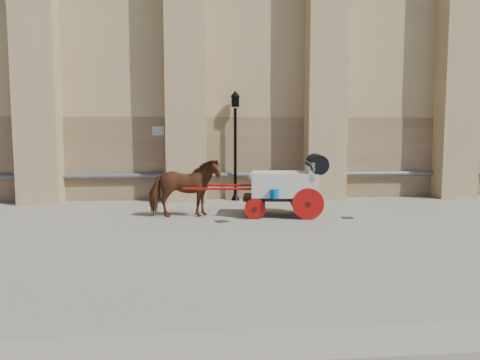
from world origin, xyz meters
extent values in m
plane|color=slate|center=(0.00, 0.00, 0.00)|extent=(90.00, 90.00, 0.00)
cube|color=#947856|center=(2.00, 4.15, 1.50)|extent=(44.00, 0.35, 3.00)
cylinder|color=#59595B|center=(2.00, 3.88, 0.90)|extent=(42.00, 0.18, 0.18)
cube|color=beige|center=(-2.00, 3.97, 2.50)|extent=(0.42, 0.04, 0.32)
imported|color=#5E2D13|center=(-1.02, 0.43, 0.85)|extent=(2.07, 1.07, 1.70)
cube|color=black|center=(1.78, 0.39, 0.54)|extent=(2.30, 1.29, 0.12)
cube|color=beige|center=(1.88, 0.37, 0.94)|extent=(2.04, 1.50, 0.69)
cube|color=beige|center=(2.62, 0.26, 1.34)|extent=(0.32, 1.25, 0.54)
cube|color=beige|center=(1.05, 0.49, 1.19)|extent=(0.50, 1.13, 0.10)
cylinder|color=black|center=(2.81, 0.24, 1.54)|extent=(0.73, 1.30, 0.55)
cylinder|color=#A70C09|center=(2.43, -0.33, 0.45)|extent=(0.89, 0.19, 0.89)
cylinder|color=#A70C09|center=(2.61, 0.89, 0.45)|extent=(0.89, 0.19, 0.89)
cylinder|color=#A70C09|center=(0.96, -0.12, 0.30)|extent=(0.60, 0.14, 0.59)
cylinder|color=#A70C09|center=(1.14, 1.10, 0.30)|extent=(0.60, 0.14, 0.59)
cylinder|color=#A70C09|center=(0.10, 0.18, 0.84)|extent=(2.36, 0.41, 0.07)
cylinder|color=#A70C09|center=(0.23, 1.06, 0.84)|extent=(2.36, 0.41, 0.07)
cylinder|color=#015EC0|center=(1.49, -0.27, 0.74)|extent=(0.26, 0.26, 0.26)
cylinder|color=black|center=(0.74, 3.68, 1.65)|extent=(0.11, 0.11, 3.31)
cone|color=black|center=(0.74, 3.68, 0.17)|extent=(0.33, 0.33, 0.33)
cube|color=black|center=(0.74, 3.68, 3.54)|extent=(0.26, 0.26, 0.39)
cone|color=black|center=(0.74, 3.68, 3.81)|extent=(0.37, 0.37, 0.22)
cube|color=black|center=(0.00, -0.36, 0.01)|extent=(0.42, 0.42, 0.01)
cube|color=black|center=(3.63, -0.17, 0.01)|extent=(0.36, 0.36, 0.01)
camera|label=1|loc=(-0.76, -13.02, 2.43)|focal=35.00mm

